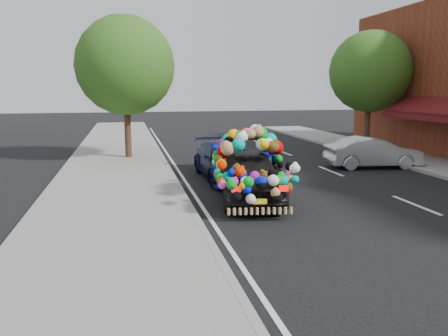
# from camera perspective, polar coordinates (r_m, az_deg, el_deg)

# --- Properties ---
(ground) EXTENTS (100.00, 100.00, 0.00)m
(ground) POSITION_cam_1_polar(r_m,az_deg,el_deg) (11.05, 8.43, -5.89)
(ground) COLOR black
(ground) RESTS_ON ground
(sidewalk) EXTENTS (4.00, 60.00, 0.12)m
(sidewalk) POSITION_cam_1_polar(r_m,az_deg,el_deg) (10.34, -14.57, -6.91)
(sidewalk) COLOR gray
(sidewalk) RESTS_ON ground
(kerb) EXTENTS (0.15, 60.00, 0.13)m
(kerb) POSITION_cam_1_polar(r_m,az_deg,el_deg) (10.44, -3.76, -6.39)
(kerb) COLOR gray
(kerb) RESTS_ON ground
(lane_markings) EXTENTS (6.00, 50.00, 0.01)m
(lane_markings) POSITION_cam_1_polar(r_m,az_deg,el_deg) (12.77, 23.73, -4.43)
(lane_markings) COLOR silver
(lane_markings) RESTS_ON ground
(tree_near_sidewalk) EXTENTS (4.20, 4.20, 6.13)m
(tree_near_sidewalk) POSITION_cam_1_polar(r_m,az_deg,el_deg) (19.41, -12.78, 12.90)
(tree_near_sidewalk) COLOR #332114
(tree_near_sidewalk) RESTS_ON ground
(tree_far_b) EXTENTS (4.00, 4.00, 5.90)m
(tree_far_b) POSITION_cam_1_polar(r_m,az_deg,el_deg) (23.18, 18.55, 11.84)
(tree_far_b) COLOR #332114
(tree_far_b) RESTS_ON ground
(plush_art_car) EXTENTS (2.61, 4.50, 2.03)m
(plush_art_car) POSITION_cam_1_polar(r_m,az_deg,el_deg) (12.08, 3.30, 0.62)
(plush_art_car) COLOR black
(plush_art_car) RESTS_ON ground
(navy_sedan) EXTENTS (1.83, 4.38, 1.27)m
(navy_sedan) POSITION_cam_1_polar(r_m,az_deg,el_deg) (14.97, 0.35, 0.97)
(navy_sedan) COLOR black
(navy_sedan) RESTS_ON ground
(silver_hatchback) EXTENTS (3.81, 1.72, 1.21)m
(silver_hatchback) POSITION_cam_1_polar(r_m,az_deg,el_deg) (18.09, 18.89, 1.95)
(silver_hatchback) COLOR #B5B8BD
(silver_hatchback) RESTS_ON ground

